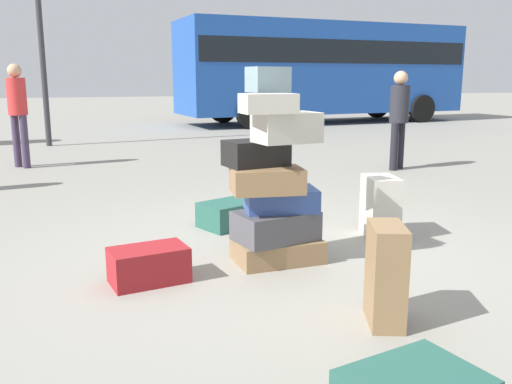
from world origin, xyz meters
TOP-DOWN VIEW (x-y plane):
  - ground_plane at (0.00, 0.00)m, footprint 80.00×80.00m
  - suitcase_tower at (-0.21, -0.17)m, footprint 0.76×0.60m
  - suitcase_cream_white_trunk at (0.98, 0.19)m, footprint 0.36×0.47m
  - suitcase_tan_left_side at (0.32, 1.53)m, footprint 0.67×0.39m
  - suitcase_brown_upright_blue at (0.03, -1.42)m, footprint 0.32×0.41m
  - suitcase_teal_foreground_far at (-0.21, 1.00)m, footprint 0.71×0.60m
  - suitcase_maroon_behind_tower at (-1.22, -0.27)m, footprint 0.59×0.40m
  - person_bearded_onlooker at (3.30, 3.44)m, footprint 0.31×0.30m
  - person_tourist_with_camera at (-2.45, 5.63)m, footprint 0.30×0.30m
  - parked_bus at (6.34, 12.45)m, footprint 9.58×3.22m

SIDE VIEW (x-z plane):
  - ground_plane at x=0.00m, z-range 0.00..0.00m
  - suitcase_teal_foreground_far at x=-0.21m, z-range 0.00..0.25m
  - suitcase_maroon_behind_tower at x=-1.22m, z-range 0.00..0.26m
  - suitcase_tan_left_side at x=0.32m, z-range 0.00..0.28m
  - suitcase_cream_white_trunk at x=0.98m, z-range 0.00..0.57m
  - suitcase_brown_upright_blue at x=0.03m, z-range 0.00..0.61m
  - suitcase_tower at x=-0.21m, z-range -0.18..1.36m
  - person_bearded_onlooker at x=3.30m, z-range 0.15..1.71m
  - person_tourist_with_camera at x=-2.45m, z-range 0.17..1.85m
  - parked_bus at x=6.34m, z-range 0.26..3.41m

